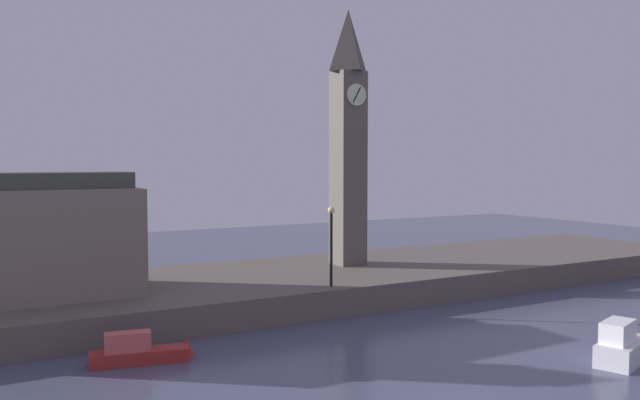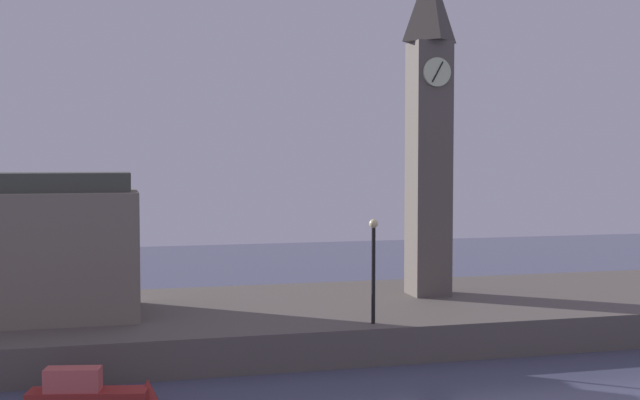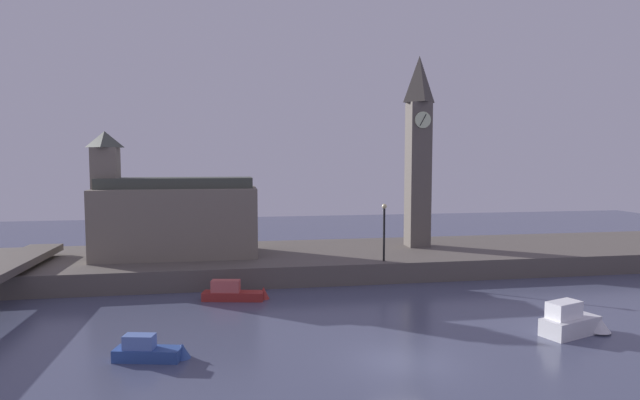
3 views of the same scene
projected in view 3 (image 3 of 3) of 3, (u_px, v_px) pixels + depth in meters
The scene contains 8 objects.
ground_plane at pixel (402, 362), 23.12m from camera, with size 120.00×120.00×0.00m, color #474C66.
far_embankment at pixel (323, 260), 42.72m from camera, with size 70.00×12.00×1.50m, color #5B544C.
clock_tower at pixel (418, 149), 44.36m from camera, with size 1.98×2.04×16.17m.
parliament_hall at pixel (171, 217), 40.16m from camera, with size 12.20×5.11×9.58m.
streetlamp at pixel (384, 226), 38.21m from camera, with size 0.36×0.36×4.23m.
boat_tour_blue at pixel (153, 351), 23.34m from camera, with size 3.55×1.58×1.25m.
boat_dinghy_red at pixel (238, 293), 33.31m from camera, with size 4.48×1.75×1.50m.
boat_ferry_white at pixel (574, 322), 26.75m from camera, with size 4.12×2.33×1.74m.
Camera 3 is at (-7.40, -21.55, 8.97)m, focal length 29.28 mm.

